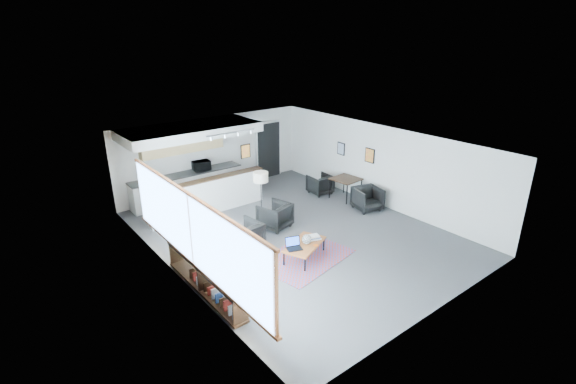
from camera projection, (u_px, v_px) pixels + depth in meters
room at (294, 190)px, 11.27m from camera, size 7.02×9.02×2.62m
window at (191, 232)px, 8.56m from camera, size 0.10×5.95×1.66m
console at (206, 279)px, 8.95m from camera, size 0.35×3.00×0.80m
kitchenette at (192, 163)px, 13.27m from camera, size 4.20×1.96×2.60m
doorway at (268, 150)px, 15.92m from camera, size 1.10×0.12×2.15m
track_light at (231, 134)px, 12.10m from camera, size 1.60×0.07×0.15m
wall_art_lower at (370, 156)px, 13.48m from camera, size 0.03×0.38×0.48m
wall_art_upper at (341, 149)px, 14.45m from camera, size 0.03×0.34×0.44m
kilim_rug at (304, 258)px, 10.44m from camera, size 2.57×1.99×0.01m
coffee_table at (305, 245)px, 10.31m from camera, size 1.38×1.10×0.40m
laptop at (293, 245)px, 10.09m from camera, size 0.45×0.41×0.26m
ceramic_pot at (307, 239)px, 10.26m from camera, size 0.24×0.24×0.24m
book_stack at (314, 237)px, 10.53m from camera, size 0.39×0.35×0.10m
coaster at (316, 245)px, 10.22m from camera, size 0.13×0.13×0.01m
armchair_left at (243, 235)px, 10.67m from camera, size 0.92×0.87×0.85m
armchair_right at (275, 214)px, 11.93m from camera, size 0.96×0.93×0.82m
floor_lamp at (261, 179)px, 12.05m from camera, size 0.57×0.57×1.52m
dining_table at (346, 180)px, 13.94m from camera, size 0.91×0.91×0.71m
dining_chair_near at (367, 200)px, 13.15m from camera, size 0.80×0.77×0.69m
dining_chair_far at (320, 185)px, 14.49m from camera, size 0.65×0.61×0.63m
microwave at (201, 165)px, 13.99m from camera, size 0.59×0.36×0.38m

